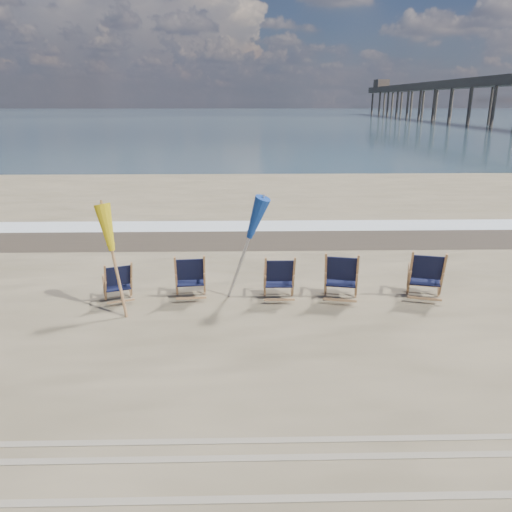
% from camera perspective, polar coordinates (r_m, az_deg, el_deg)
% --- Properties ---
extents(ocean, '(400.00, 400.00, 0.00)m').
position_cam_1_polar(ocean, '(135.18, -1.31, 15.75)').
color(ocean, '#324553').
rests_on(ocean, ground).
extents(surf_foam, '(200.00, 1.40, 0.01)m').
position_cam_1_polar(surf_foam, '(15.89, -0.52, 3.48)').
color(surf_foam, silver).
rests_on(surf_foam, ground).
extents(wet_sand_strip, '(200.00, 2.60, 0.00)m').
position_cam_1_polar(wet_sand_strip, '(14.44, -0.43, 2.05)').
color(wet_sand_strip, '#42362A').
rests_on(wet_sand_strip, ground).
extents(tire_tracks, '(80.00, 1.30, 0.01)m').
position_cam_1_polar(tire_tracks, '(5.77, 1.28, -23.97)').
color(tire_tracks, gray).
rests_on(tire_tracks, ground).
extents(beach_chair_0, '(0.76, 0.80, 0.88)m').
position_cam_1_polar(beach_chair_0, '(10.07, -14.04, -2.78)').
color(beach_chair_0, black).
rests_on(beach_chair_0, ground).
extents(beach_chair_1, '(0.71, 0.78, 0.99)m').
position_cam_1_polar(beach_chair_1, '(9.90, -5.91, -2.34)').
color(beach_chair_1, black).
rests_on(beach_chair_1, ground).
extents(beach_chair_2, '(0.64, 0.72, 0.99)m').
position_cam_1_polar(beach_chair_2, '(9.77, 4.32, -2.57)').
color(beach_chair_2, black).
rests_on(beach_chair_2, ground).
extents(beach_chair_3, '(0.84, 0.90, 1.08)m').
position_cam_1_polar(beach_chair_3, '(9.83, 11.46, -2.48)').
color(beach_chair_3, black).
rests_on(beach_chair_3, ground).
extents(beach_chair_4, '(0.88, 0.94, 1.08)m').
position_cam_1_polar(beach_chair_4, '(10.35, 20.56, -2.25)').
color(beach_chair_4, black).
rests_on(beach_chair_4, ground).
extents(umbrella_yellow, '(0.30, 0.30, 2.08)m').
position_cam_1_polar(umbrella_yellow, '(9.22, -16.07, 2.52)').
color(umbrella_yellow, '#A6764A').
rests_on(umbrella_yellow, ground).
extents(umbrella_blue, '(0.30, 0.30, 2.22)m').
position_cam_1_polar(umbrella_blue, '(9.53, -1.45, 4.48)').
color(umbrella_blue, '#A5A5AD').
rests_on(umbrella_blue, ground).
extents(fishing_pier, '(4.40, 140.00, 9.30)m').
position_cam_1_polar(fishing_pier, '(89.68, 24.95, 16.37)').
color(fishing_pier, brown).
rests_on(fishing_pier, ground).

